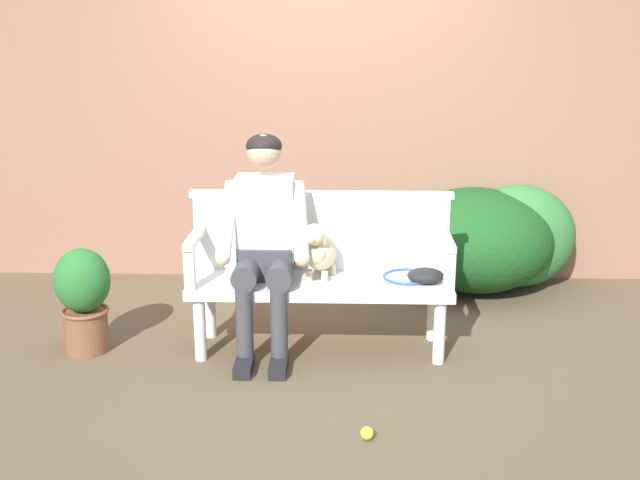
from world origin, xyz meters
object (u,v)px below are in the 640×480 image
object	(u,v)px
garden_bench	(320,290)
baseball_glove	(426,276)
person_seated	(265,236)
dog_on_bench	(320,250)
tennis_racket	(406,275)
tennis_ball	(367,433)
potted_plant	(83,296)

from	to	relation	value
garden_bench	baseball_glove	world-z (taller)	baseball_glove
person_seated	dog_on_bench	world-z (taller)	person_seated
person_seated	tennis_racket	world-z (taller)	person_seated
garden_bench	baseball_glove	distance (m)	0.64
tennis_ball	tennis_racket	bearing A→B (deg)	77.15
garden_bench	dog_on_bench	size ratio (longest dim) A/B	4.27
dog_on_bench	baseball_glove	xyz separation A→B (m)	(0.63, -0.04, -0.14)
dog_on_bench	baseball_glove	size ratio (longest dim) A/B	1.67
tennis_ball	baseball_glove	bearing A→B (deg)	70.56
garden_bench	dog_on_bench	xyz separation A→B (m)	(-0.00, 0.01, 0.25)
person_seated	potted_plant	bearing A→B (deg)	-176.95
person_seated	dog_on_bench	bearing A→B (deg)	3.29
tennis_ball	potted_plant	xyz separation A→B (m)	(-1.69, 1.00, 0.32)
person_seated	baseball_glove	distance (m)	0.98
person_seated	tennis_ball	world-z (taller)	person_seated
dog_on_bench	tennis_racket	bearing A→B (deg)	7.19
garden_bench	person_seated	distance (m)	0.47
garden_bench	potted_plant	size ratio (longest dim) A/B	2.42
baseball_glove	tennis_ball	xyz separation A→B (m)	(-0.37, -1.04, -0.46)
person_seated	baseball_glove	size ratio (longest dim) A/B	5.99
baseball_glove	potted_plant	size ratio (longest dim) A/B	0.34
tennis_racket	baseball_glove	bearing A→B (deg)	-46.37
garden_bench	dog_on_bench	distance (m)	0.25
baseball_glove	potted_plant	distance (m)	2.06
dog_on_bench	tennis_ball	size ratio (longest dim) A/B	5.57
garden_bench	baseball_glove	size ratio (longest dim) A/B	7.14
dog_on_bench	person_seated	bearing A→B (deg)	-176.71
garden_bench	tennis_ball	world-z (taller)	garden_bench
tennis_ball	person_seated	bearing A→B (deg)	119.13
person_seated	baseball_glove	xyz separation A→B (m)	(0.96, -0.02, -0.23)
garden_bench	tennis_racket	xyz separation A→B (m)	(0.52, 0.08, 0.07)
tennis_racket	potted_plant	bearing A→B (deg)	-175.78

